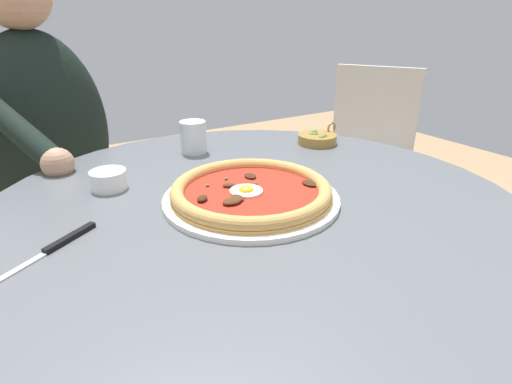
# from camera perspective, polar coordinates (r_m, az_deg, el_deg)

# --- Properties ---
(dining_table) EXTENTS (1.00, 1.00, 0.73)m
(dining_table) POSITION_cam_1_polar(r_m,az_deg,el_deg) (0.82, -0.19, -9.20)
(dining_table) COLOR #565B60
(dining_table) RESTS_ON ground
(pizza_on_plate) EXTENTS (0.33, 0.33, 0.04)m
(pizza_on_plate) POSITION_cam_1_polar(r_m,az_deg,el_deg) (0.75, -0.86, 0.05)
(pizza_on_plate) COLOR white
(pizza_on_plate) RESTS_ON dining_table
(water_glass) EXTENTS (0.06, 0.06, 0.08)m
(water_glass) POSITION_cam_1_polar(r_m,az_deg,el_deg) (1.02, -8.80, 7.37)
(water_glass) COLOR silver
(water_glass) RESTS_ON dining_table
(steak_knife) EXTENTS (0.19, 0.13, 0.01)m
(steak_knife) POSITION_cam_1_polar(r_m,az_deg,el_deg) (0.67, -26.55, -6.94)
(steak_knife) COLOR silver
(steak_knife) RESTS_ON dining_table
(ramekin_capers) EXTENTS (0.07, 0.07, 0.04)m
(ramekin_capers) POSITION_cam_1_polar(r_m,az_deg,el_deg) (0.85, -20.06, 1.74)
(ramekin_capers) COLOR white
(ramekin_capers) RESTS_ON dining_table
(olive_pan) EXTENTS (0.13, 0.10, 0.05)m
(olive_pan) POSITION_cam_1_polar(r_m,az_deg,el_deg) (1.10, 8.66, 7.48)
(olive_pan) COLOR olive
(olive_pan) RESTS_ON dining_table
(diner_person) EXTENTS (0.44, 0.57, 1.19)m
(diner_person) POSITION_cam_1_polar(r_m,az_deg,el_deg) (1.37, -26.04, -1.01)
(diner_person) COLOR #282833
(diner_person) RESTS_ON ground
(cafe_chair_diner) EXTENTS (0.53, 0.53, 0.90)m
(cafe_chair_diner) POSITION_cam_1_polar(r_m,az_deg,el_deg) (1.49, -28.78, 0.65)
(cafe_chair_diner) COLOR #957050
(cafe_chair_diner) RESTS_ON ground
(cafe_chair_spare_near) EXTENTS (0.53, 0.53, 0.86)m
(cafe_chair_spare_near) POSITION_cam_1_polar(r_m,az_deg,el_deg) (1.75, 15.22, 5.24)
(cafe_chair_spare_near) COLOR beige
(cafe_chair_spare_near) RESTS_ON ground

